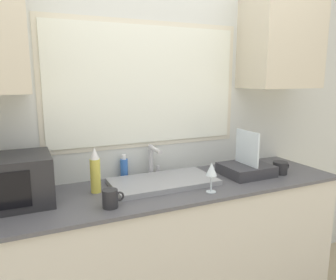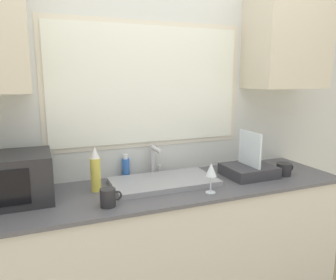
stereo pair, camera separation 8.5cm
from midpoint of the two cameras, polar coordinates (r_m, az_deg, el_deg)
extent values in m
cube|color=beige|center=(2.13, 0.72, -20.24)|extent=(2.19, 0.57, 0.91)
cube|color=#4C4C51|center=(1.93, 0.76, -8.34)|extent=(2.22, 0.60, 0.02)
cube|color=silver|center=(2.13, -2.52, 3.95)|extent=(6.00, 0.06, 2.60)
cube|color=beige|center=(2.09, -2.28, 9.50)|extent=(1.29, 0.01, 0.78)
cube|color=white|center=(2.08, -2.25, 9.50)|extent=(1.23, 0.01, 0.72)
cube|color=beige|center=(2.45, 21.05, 16.88)|extent=(0.51, 0.32, 0.72)
cube|color=gray|center=(1.96, 0.50, -7.28)|extent=(0.61, 0.33, 0.03)
cylinder|color=#B7B7BC|center=(2.11, -1.56, -3.50)|extent=(0.03, 0.03, 0.20)
cylinder|color=#B7B7BC|center=(2.02, -0.79, -1.69)|extent=(0.03, 0.16, 0.03)
cylinder|color=#B7B7BC|center=(2.15, -0.29, -5.21)|extent=(0.02, 0.02, 0.06)
cube|color=#232326|center=(1.83, -24.92, -6.15)|extent=(0.42, 0.32, 0.25)
cube|color=#333338|center=(2.18, 14.96, -5.20)|extent=(0.30, 0.27, 0.07)
cube|color=silver|center=(2.15, 15.16, -1.48)|extent=(0.01, 0.22, 0.22)
cylinder|color=#D8CC4C|center=(1.86, -11.22, -5.96)|extent=(0.06, 0.06, 0.19)
cone|color=silver|center=(1.83, -11.37, -2.14)|extent=(0.05, 0.05, 0.07)
cylinder|color=blue|center=(2.09, -6.21, -4.89)|extent=(0.05, 0.05, 0.12)
cylinder|color=white|center=(2.07, -6.25, -2.89)|extent=(0.03, 0.03, 0.03)
cylinder|color=#262628|center=(1.65, -8.97, -9.90)|extent=(0.08, 0.08, 0.09)
torus|color=#262628|center=(1.66, -7.39, -9.57)|extent=(0.05, 0.01, 0.05)
cylinder|color=silver|center=(1.85, 8.74, -9.02)|extent=(0.06, 0.06, 0.00)
cylinder|color=silver|center=(1.83, 8.78, -7.60)|extent=(0.01, 0.01, 0.09)
cone|color=silver|center=(1.81, 8.86, -5.11)|extent=(0.06, 0.06, 0.07)
cylinder|color=#262628|center=(2.26, 20.53, -4.80)|extent=(0.09, 0.09, 0.08)
torus|color=#262628|center=(2.30, 21.56, -4.52)|extent=(0.05, 0.01, 0.05)
camera|label=1|loc=(0.04, -88.68, 0.26)|focal=35.00mm
camera|label=2|loc=(0.04, 91.32, -0.26)|focal=35.00mm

